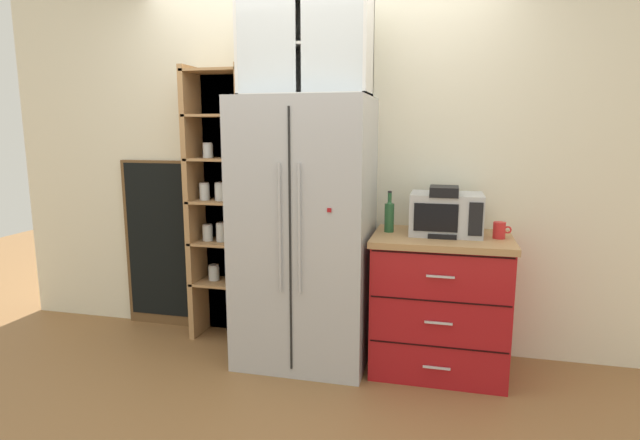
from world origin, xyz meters
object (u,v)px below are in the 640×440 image
(bottle_clear, at_px, (443,218))
(chalkboard_menu, at_px, (161,244))
(coffee_maker, at_px, (443,211))
(mug_red, at_px, (499,230))
(bottle_green, at_px, (389,214))
(refrigerator, at_px, (305,232))
(microwave, at_px, (446,214))

(bottle_clear, bearing_deg, chalkboard_menu, 172.96)
(coffee_maker, height_order, mug_red, coffee_maker)
(bottle_green, bearing_deg, refrigerator, -171.49)
(refrigerator, height_order, coffee_maker, refrigerator)
(bottle_green, distance_m, bottle_clear, 0.34)
(refrigerator, distance_m, bottle_clear, 0.89)
(mug_red, xyz_separation_m, chalkboard_menu, (-2.47, 0.27, -0.28))
(coffee_maker, bearing_deg, refrigerator, -176.75)
(refrigerator, height_order, chalkboard_menu, refrigerator)
(microwave, bearing_deg, bottle_clear, -112.97)
(coffee_maker, height_order, bottle_green, coffee_maker)
(refrigerator, relative_size, bottle_green, 6.53)
(microwave, height_order, mug_red, microwave)
(mug_red, distance_m, bottle_clear, 0.34)
(microwave, relative_size, bottle_green, 1.66)
(coffee_maker, bearing_deg, microwave, 66.39)
(refrigerator, height_order, bottle_green, refrigerator)
(refrigerator, distance_m, bottle_green, 0.56)
(coffee_maker, relative_size, chalkboard_menu, 0.24)
(mug_red, bearing_deg, chalkboard_menu, 173.66)
(microwave, distance_m, bottle_green, 0.35)
(microwave, xyz_separation_m, chalkboard_menu, (-2.15, 0.22, -0.36))
(refrigerator, relative_size, microwave, 3.94)
(bottle_green, height_order, chalkboard_menu, chalkboard_menu)
(mug_red, relative_size, bottle_green, 0.41)
(chalkboard_menu, bearing_deg, microwave, -5.84)
(coffee_maker, bearing_deg, bottle_green, 174.72)
(coffee_maker, bearing_deg, chalkboard_menu, 173.00)
(microwave, bearing_deg, refrigerator, -174.14)
(chalkboard_menu, bearing_deg, bottle_green, -7.32)
(mug_red, distance_m, chalkboard_menu, 2.50)
(microwave, height_order, bottle_green, bottle_green)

